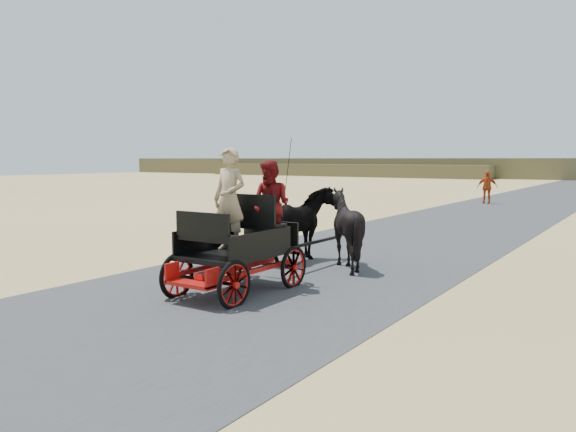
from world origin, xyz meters
The scene contains 9 objects.
ground centered at (0.00, 0.00, 0.00)m, with size 140.00×140.00×0.00m, color tan.
road centered at (0.00, 0.00, 0.01)m, with size 6.00×140.00×0.01m, color #38383A.
ridge_near centered at (-30.00, 58.00, 0.80)m, with size 40.00×4.00×1.60m, color brown.
carriage centered at (-0.05, -0.80, 0.36)m, with size 1.30×2.40×0.72m, color black, non-canonical shape.
horse_left centered at (-0.60, 2.20, 0.85)m, with size 0.91×2.01×1.70m, color black.
horse_right centered at (0.50, 2.20, 0.85)m, with size 1.37×1.54×1.70m, color black.
driver_man centered at (-0.25, -0.75, 1.62)m, with size 0.66×0.43×1.80m, color tan.
passenger_woman centered at (0.25, -0.20, 1.51)m, with size 0.77×0.60×1.58m, color #660C0F.
pedestrian centered at (-1.45, 21.55, 0.86)m, with size 1.01×0.42×1.73m, color #BC4115.
Camera 1 is at (6.04, -8.35, 2.32)m, focal length 35.00 mm.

